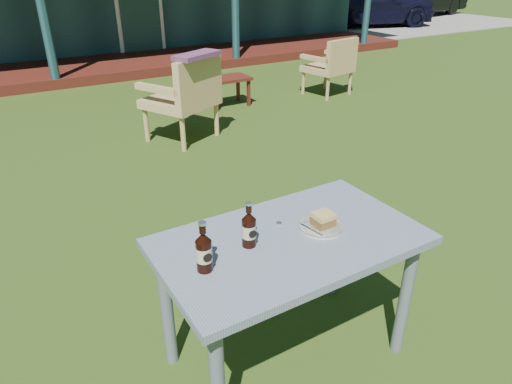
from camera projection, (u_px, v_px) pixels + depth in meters
ground at (171, 220)px, 3.60m from camera, size 80.00×80.00×0.00m
gravel_strip at (375, 22)px, 14.91m from camera, size 9.00×6.00×0.02m
car_near at (363, 1)px, 13.55m from camera, size 4.53×2.77×1.44m
cafe_table at (290, 256)px, 2.10m from camera, size 1.20×0.70×0.72m
plate at (321, 227)px, 2.12m from camera, size 0.20×0.20×0.01m
cake_slice at (323, 219)px, 2.11m from camera, size 0.09×0.09×0.06m
fork at (311, 230)px, 2.08m from camera, size 0.03×0.14×0.00m
cola_bottle_near at (249, 229)px, 1.96m from camera, size 0.06×0.07×0.21m
cola_bottle_far at (204, 251)px, 1.80m from camera, size 0.07×0.07×0.22m
bottle_cap at (279, 223)px, 2.16m from camera, size 0.03×0.03×0.01m
armchair_left at (186, 94)px, 4.97m from camera, size 0.90×0.88×0.93m
armchair_right at (332, 64)px, 6.69m from camera, size 0.71×0.68×0.83m
floral_throw at (197, 55)px, 4.68m from camera, size 0.60×0.44×0.05m
side_table at (227, 81)px, 6.25m from camera, size 0.60×0.40×0.40m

